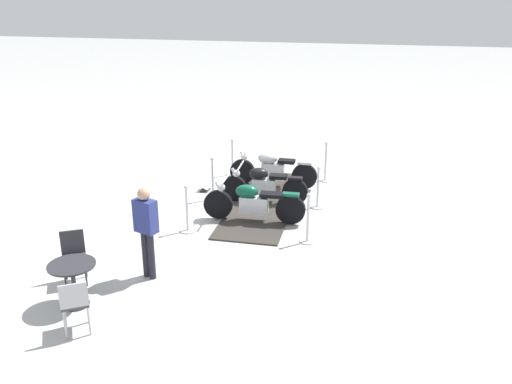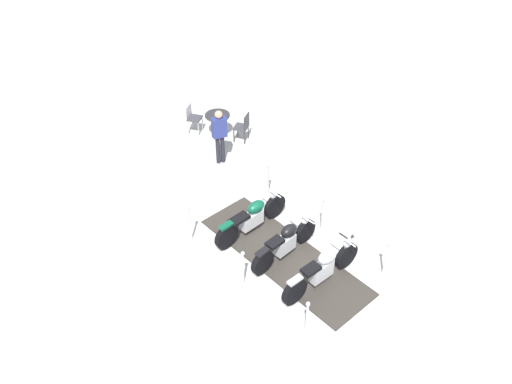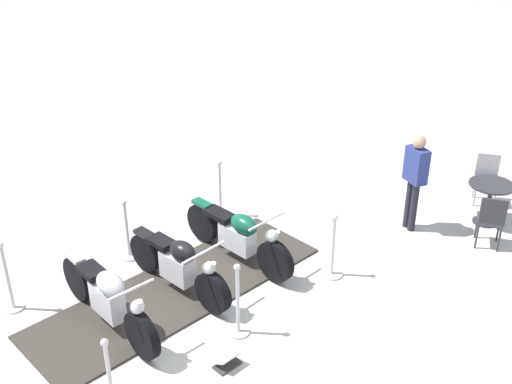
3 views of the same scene
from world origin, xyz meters
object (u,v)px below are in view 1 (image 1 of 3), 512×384
Objects in this scene: cafe_chair_near_table at (73,254)px; info_placard at (205,188)px; stanchion_left_front at (325,167)px; motorcycle_chrome at (272,169)px; bystander_person at (146,225)px; cafe_table at (73,275)px; stanchion_left_mid at (318,195)px; motorcycle_black at (263,185)px; motorcycle_forest at (253,202)px; stanchion_right_mid at (213,185)px; stanchion_right_rear at (187,217)px; stanchion_left_rear at (308,226)px; cafe_chair_across_table at (75,302)px; stanchion_right_front at (232,164)px.

info_placard is at bearing 140.98° from cafe_chair_near_table.
stanchion_left_front is 3.25m from info_placard.
info_placard is at bearing 22.99° from motorcycle_chrome.
cafe_table is at bearing 164.52° from bystander_person.
motorcycle_black is at bearing -178.60° from stanchion_left_mid.
motorcycle_chrome is 2.31m from motorcycle_forest.
stanchion_right_mid is 1.91m from stanchion_right_rear.
stanchion_left_rear is 0.98× the size of stanchion_left_front.
stanchion_right_rear is at bearing -37.41° from cafe_chair_across_table.
info_placard is (-0.43, 2.43, -0.25)m from stanchion_right_rear.
stanchion_left_front reaches higher than motorcycle_chrome.
stanchion_right_front is at bearing -69.17° from motorcycle_forest.
motorcycle_black is 2.25× the size of cafe_chair_near_table.
stanchion_left_mid is 2.98m from info_placard.
motorcycle_forest reaches higher than info_placard.
stanchion_right_front is at bearing 84.45° from cafe_table.
stanchion_right_front is 1.11× the size of cafe_chair_near_table.
info_placard is (-2.93, 0.46, -0.25)m from stanchion_left_mid.
cafe_chair_near_table is (-2.35, -5.54, 0.04)m from motorcycle_chrome.
bystander_person reaches higher than motorcycle_forest.
cafe_chair_across_table is (0.44, -0.69, -0.02)m from cafe_table.
stanchion_left_rear is 3.83m from stanchion_left_front.
stanchion_right_mid reaches higher than cafe_chair_across_table.
cafe_table is 0.82m from cafe_chair_across_table.
stanchion_right_rear is at bearing 19.96° from bystander_person.
stanchion_right_mid is at bearing 91.34° from stanchion_right_rear.
cafe_chair_across_table is at bearing -92.83° from stanchion_right_mid.
motorcycle_forest is 4.42m from cafe_table.
bystander_person is (0.11, -5.84, 0.71)m from stanchion_right_front.
motorcycle_forest is 1.75m from stanchion_left_mid.
stanchion_left_front is at bearing -114.30° from motorcycle_forest.
stanchion_right_front is (-1.26, 0.73, -0.18)m from motorcycle_chrome.
motorcycle_black reaches higher than cafe_chair_near_table.
info_placard is 0.36× the size of cafe_chair_near_table.
motorcycle_chrome is at bearing 69.33° from stanchion_right_rear.
cafe_chair_near_table is at bearing -1.15° from cafe_chair_across_table.
stanchion_left_mid is 6.47m from cafe_chair_across_table.
stanchion_left_rear is at bearing 44.10° from cafe_table.
stanchion_left_rear is 1.04× the size of stanchion_left_mid.
motorcycle_chrome is 5.27m from bystander_person.
cafe_table is at bearing -122.54° from stanchion_left_mid.
stanchion_right_rear is (-2.50, -1.97, 0.01)m from stanchion_left_mid.
cafe_chair_across_table is at bearing 1.14° from cafe_chair_near_table.
cafe_chair_across_table is (-1.53, -5.78, 0.08)m from motorcycle_black.
stanchion_left_front is 6.42m from bystander_person.
stanchion_left_front is at bearing 65.38° from cafe_table.
motorcycle_chrome is 1.01× the size of motorcycle_forest.
stanchion_right_rear reaches higher than cafe_chair_near_table.
stanchion_right_front reaches higher than motorcycle_chrome.
stanchion_left_mid is at bearing -88.66° from stanchion_left_front.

